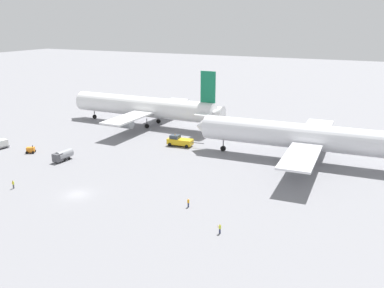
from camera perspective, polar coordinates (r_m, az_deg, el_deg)
ground_plane at (r=80.97m, az=-15.24°, el=-6.60°), size 600.00×600.00×0.00m
airliner_at_gate_left at (r=128.68m, az=-6.50°, el=5.01°), size 51.85×40.62×17.35m
airliner_being_pushed at (r=97.82m, az=14.58°, el=0.97°), size 50.73×43.01×16.61m
pushback_tug at (r=107.15m, az=-1.71°, el=0.42°), size 9.68×3.37×3.04m
gse_gpu_cart_small at (r=108.76m, az=-20.99°, el=-0.73°), size 2.62×2.44×1.90m
gse_container_dolly_flat at (r=115.43m, az=-24.41°, el=0.04°), size 2.83×3.59×2.15m
gse_fuel_bowser_stubby at (r=100.23m, az=-17.10°, el=-1.45°), size 2.29×5.02×2.40m
ground_crew_wing_walker_right at (r=72.91m, az=-0.50°, el=-7.93°), size 0.36×0.36×1.58m
ground_crew_ramp_agent_by_cones at (r=64.66m, az=3.79°, el=-11.33°), size 0.45×0.38×1.58m
ground_crew_marshaller_foreground at (r=87.45m, az=-23.01°, el=-5.04°), size 0.36×0.50×1.59m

